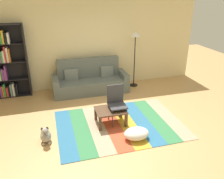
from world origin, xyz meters
The scene contains 11 objects.
ground_plane centered at (0.00, 0.00, 0.00)m, with size 14.00×14.00×0.00m, color tan.
back_wall centered at (0.00, 2.55, 1.35)m, with size 6.80×0.10×2.70m, color beige.
rug centered at (0.03, -0.11, 0.01)m, with size 2.89×2.06×0.01m.
couch centered at (-0.26, 2.02, 0.34)m, with size 2.26×0.80×1.00m.
bookshelf centered at (-2.56, 2.30, 1.03)m, with size 0.90×0.28×2.09m.
coffee_table centered at (-0.17, 0.00, 0.31)m, with size 0.69×0.56×0.36m.
pouf centered at (0.19, -0.75, 0.13)m, with size 0.54×0.40×0.24m, color white.
dog centered at (-1.65, -0.34, 0.16)m, with size 0.22×0.35×0.40m.
standing_lamp centered at (1.20, 2.09, 1.47)m, with size 0.32×0.32×1.76m.
tv_remote centered at (-0.05, -0.05, 0.38)m, with size 0.04×0.15×0.02m, color black.
folding_chair centered at (0.00, 0.09, 0.53)m, with size 0.40×0.40×0.90m.
Camera 1 is at (-1.44, -4.60, 2.92)m, focal length 37.38 mm.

